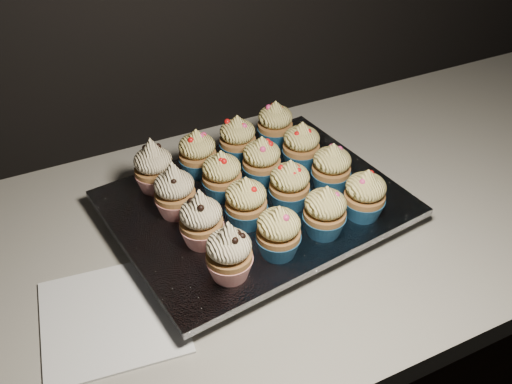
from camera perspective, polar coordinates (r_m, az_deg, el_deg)
worktop at (r=0.88m, az=-10.42°, el=-7.43°), size 2.44×0.64×0.04m
napkin at (r=0.79m, az=-14.16°, el=-11.96°), size 0.20×0.20×0.00m
baking_tray at (r=0.91m, az=0.00°, el=-1.94°), size 0.43×0.35×0.02m
foil_lining at (r=0.90m, az=0.00°, el=-1.11°), size 0.47×0.39×0.01m
cupcake_0 at (r=0.75m, az=-2.71°, el=-6.10°), size 0.06×0.06×0.10m
cupcake_1 at (r=0.78m, az=2.27°, el=-4.04°), size 0.06×0.06×0.08m
cupcake_2 at (r=0.82m, az=6.90°, el=-1.99°), size 0.06×0.06×0.08m
cupcake_3 at (r=0.86m, az=10.82°, el=-0.30°), size 0.06×0.06×0.08m
cupcake_4 at (r=0.80m, az=-5.50°, el=-2.81°), size 0.06×0.06×0.10m
cupcake_5 at (r=0.83m, az=-1.00°, el=-1.06°), size 0.06×0.06×0.08m
cupcake_6 at (r=0.86m, az=3.37°, el=0.70°), size 0.06×0.06×0.08m
cupcake_7 at (r=0.91m, az=7.55°, el=2.39°), size 0.06×0.06×0.08m
cupcake_8 at (r=0.86m, az=-8.13°, el=0.05°), size 0.06×0.06×0.10m
cupcake_9 at (r=0.88m, az=-3.43°, el=1.65°), size 0.06×0.06×0.08m
cupcake_10 at (r=0.91m, az=0.57°, el=3.12°), size 0.06×0.06×0.08m
cupcake_11 at (r=0.95m, az=4.54°, el=4.62°), size 0.06×0.06×0.08m
cupcake_12 at (r=0.91m, az=-10.19°, el=2.45°), size 0.06×0.06×0.10m
cupcake_13 at (r=0.94m, az=-5.87°, el=3.85°), size 0.06×0.06×0.08m
cupcake_14 at (r=0.97m, az=-1.85°, el=5.31°), size 0.06×0.06×0.08m
cupcake_15 at (r=1.01m, az=1.93°, el=6.78°), size 0.06×0.06×0.08m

